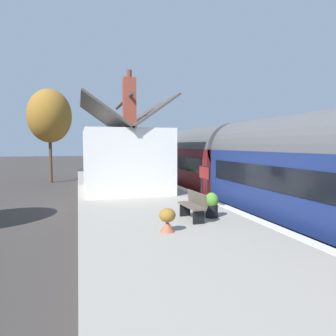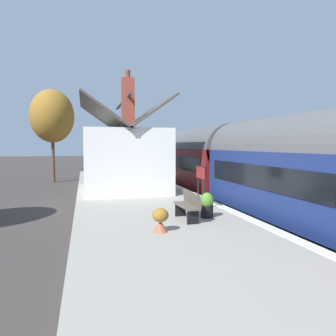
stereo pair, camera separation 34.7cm
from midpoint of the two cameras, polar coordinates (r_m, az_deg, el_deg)
ground_plane at (r=18.10m, az=6.34°, el=-6.16°), size 160.00×160.00×0.00m
platform at (r=17.05m, az=-5.74°, el=-5.30°), size 32.00×5.62×0.87m
platform_edge_coping at (r=17.58m, az=2.76°, el=-3.53°), size 32.00×0.36×0.02m
rail_near at (r=18.73m, az=10.99°, el=-5.64°), size 52.00×0.08×0.14m
rail_far at (r=18.15m, az=6.87°, el=-5.91°), size 52.00×0.08×0.14m
train at (r=12.91m, az=19.83°, el=-0.61°), size 27.11×2.73×4.32m
station_building at (r=16.85m, az=-7.31°, el=1.87°), size 6.07×4.32×5.77m
bench_platform_end at (r=10.13m, az=4.61°, el=-6.58°), size 1.42×0.49×0.88m
bench_near_building at (r=26.78m, az=-7.62°, el=0.09°), size 1.40×0.44×0.88m
planter_edge_near at (r=22.10m, az=-3.64°, el=-0.83°), size 0.60×0.60×0.87m
planter_under_sign at (r=10.54m, az=7.90°, el=-6.51°), size 0.44×0.44×0.81m
planter_by_door at (r=8.79m, az=-0.21°, el=-9.24°), size 0.45×0.45×0.65m
lamp_post_platform at (r=23.49m, az=-3.23°, el=4.42°), size 0.32×0.50×3.51m
station_sign_board at (r=11.98m, az=6.77°, el=-1.49°), size 0.96×0.06×1.57m
tree_distant at (r=29.12m, az=-19.64°, el=8.70°), size 4.14×3.64×7.92m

